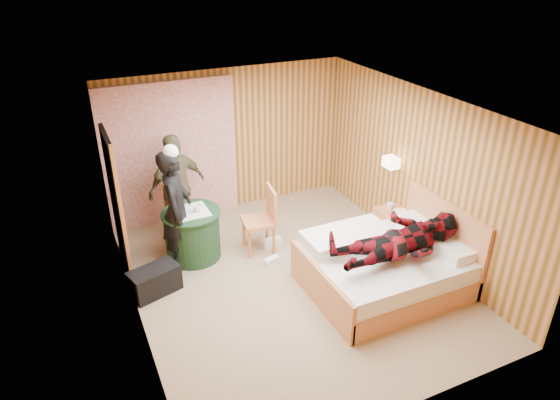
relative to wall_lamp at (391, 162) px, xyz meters
name	(u,v)px	position (x,y,z in m)	size (l,w,h in m)	color
floor	(290,279)	(-1.92, -0.45, -1.30)	(4.20, 5.00, 0.01)	tan
ceiling	(292,109)	(-1.92, -0.45, 1.20)	(4.20, 5.00, 0.01)	white
wall_back	(228,141)	(-1.92, 2.05, -0.05)	(4.20, 0.02, 2.50)	#D78C52
wall_left	(128,236)	(-4.02, -0.45, -0.05)	(0.02, 5.00, 2.50)	#D78C52
wall_right	(419,174)	(0.18, -0.45, -0.05)	(0.02, 5.00, 2.50)	#D78C52
curtain	(171,154)	(-2.92, 1.98, -0.10)	(2.20, 0.08, 2.40)	silver
doorway	(116,202)	(-3.98, 0.95, -0.28)	(0.06, 0.90, 2.05)	black
wall_lamp	(391,162)	(0.00, 0.00, 0.00)	(0.26, 0.24, 0.16)	gold
bed	(385,266)	(-0.80, -1.13, -0.98)	(2.06, 1.62, 1.11)	#DF915B
nightstand	(393,227)	(-0.04, -0.26, -1.00)	(0.44, 0.59, 0.57)	#DF915B
round_table	(193,234)	(-3.00, 0.71, -0.91)	(0.88, 0.88, 0.78)	#214826
chair_far	(179,206)	(-3.00, 1.41, -0.76)	(0.45, 0.45, 0.93)	#DF915B
chair_near	(264,215)	(-1.94, 0.45, -0.70)	(0.53, 0.53, 1.04)	#DF915B
duffel_bag	(155,281)	(-3.73, 0.06, -1.11)	(0.66, 0.35, 0.38)	black
sneaker_left	(272,261)	(-2.01, 0.01, -1.25)	(0.25, 0.10, 0.11)	white
sneaker_right	(272,242)	(-1.80, 0.47, -1.23)	(0.30, 0.12, 0.13)	white
woman_standing	(177,209)	(-3.21, 0.62, -0.40)	(0.66, 0.43, 1.80)	black
man_at_table	(177,186)	(-3.00, 1.45, -0.44)	(1.01, 0.42, 1.72)	#636242
man_on_bed	(403,232)	(-0.77, -1.36, -0.31)	(1.77, 0.67, 0.86)	maroon
book_lower	(397,213)	(-0.04, -0.31, -0.72)	(0.17, 0.22, 0.02)	white
book_upper	(397,212)	(-0.04, -0.31, -0.70)	(0.16, 0.22, 0.02)	white
cup_nightstand	(390,206)	(-0.04, -0.13, -0.68)	(0.10, 0.10, 0.09)	white
cup_table	(198,208)	(-2.90, 0.66, -0.47)	(0.12, 0.12, 0.10)	white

